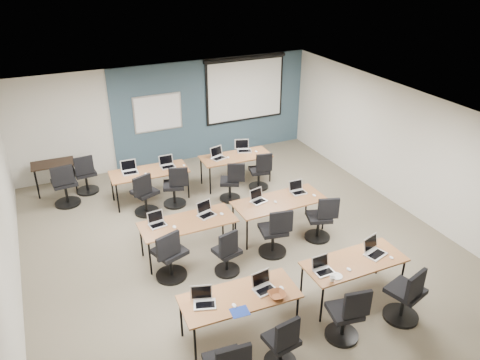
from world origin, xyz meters
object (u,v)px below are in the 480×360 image
laptop_2 (323,268)px  task_chair_2 (347,318)px  task_chair_4 (170,258)px  laptop_4 (157,222)px  task_chair_1 (282,346)px  training_table_mid_right (279,202)px  task_chair_3 (406,298)px  laptop_7 (298,190)px  laptop_10 (218,155)px  laptop_6 (258,198)px  training_table_back_right (236,158)px  projector_screen (245,86)px  spare_chair_b (65,188)px  task_chair_8 (145,197)px  laptop_0 (203,300)px  task_chair_10 (231,185)px  task_chair_11 (260,174)px  training_table_back_left (149,173)px  training_table_front_right (354,263)px  task_chair_6 (275,235)px  spare_chair_a (86,177)px  task_chair_7 (321,222)px  laptop_5 (206,212)px  training_table_front_left (240,298)px  whiteboard (158,113)px  training_table_mid_left (188,224)px  laptop_1 (263,285)px  utility_table (53,166)px  laptop_8 (130,170)px  laptop_3 (374,250)px  task_chair_9 (175,189)px  laptop_11 (243,148)px

laptop_2 → task_chair_2: bearing=-94.5°
task_chair_4 → laptop_4: bearing=71.9°
task_chair_1 → training_table_mid_right: bearing=54.2°
task_chair_3 → laptop_7: 3.27m
task_chair_1 → laptop_10: size_ratio=2.77×
laptop_6 → laptop_10: bearing=74.5°
training_table_back_right → task_chair_1: bearing=-105.5°
projector_screen → laptop_10: size_ratio=6.95×
spare_chair_b → task_chair_8: bearing=-41.5°
training_table_mid_right → task_chair_1: size_ratio=1.97×
laptop_4 → task_chair_4: size_ratio=0.30×
laptop_0 → laptop_10: bearing=83.7°
task_chair_10 → task_chair_11: size_ratio=1.01×
laptop_0 → task_chair_1: bearing=-29.9°
training_table_back_left → task_chair_4: bearing=-96.1°
training_table_front_right → task_chair_6: (-0.60, 1.61, -0.26)m
training_table_front_right → laptop_7: (0.38, 2.44, 0.11)m
laptop_7 → task_chair_4: bearing=-165.2°
training_table_front_right → task_chair_1: size_ratio=1.80×
spare_chair_b → laptop_7: bearing=-37.8°
laptop_0 → task_chair_2: bearing=-5.3°
task_chair_10 → spare_chair_a: spare_chair_a is taller
laptop_4 → task_chair_7: 3.23m
training_table_front_right → laptop_7: bearing=81.4°
training_table_mid_right → task_chair_3: size_ratio=1.81×
laptop_4 → spare_chair_a: size_ratio=0.31×
task_chair_4 → laptop_5: 1.21m
training_table_front_left → laptop_0: bearing=174.3°
whiteboard → task_chair_10: 2.99m
training_table_front_left → task_chair_3: 2.63m
laptop_6 → training_table_mid_left: bearing=172.1°
laptop_1 → task_chair_3: 2.27m
training_table_front_left → utility_table: (-2.08, 6.07, -0.02)m
laptop_1 → task_chair_11: laptop_1 is taller
laptop_8 → laptop_6: bearing=-46.9°
laptop_8 → laptop_1: bearing=-76.6°
training_table_front_left → training_table_back_right: 5.10m
task_chair_8 → spare_chair_b: spare_chair_b is taller
task_chair_3 → laptop_8: 6.43m
laptop_3 → training_table_mid_right: bearing=87.8°
task_chair_2 → task_chair_9: size_ratio=0.99×
task_chair_1 → training_table_back_left: bearing=86.2°
laptop_4 → task_chair_11: same height
projector_screen → task_chair_4: bearing=-127.8°
laptop_5 → laptop_10: laptop_10 is taller
task_chair_8 → spare_chair_b: size_ratio=0.96×
training_table_back_left → task_chair_10: task_chair_10 is taller
laptop_2 → task_chair_8: 4.54m
whiteboard → laptop_11: bearing=-44.4°
task_chair_10 → spare_chair_b: 3.77m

